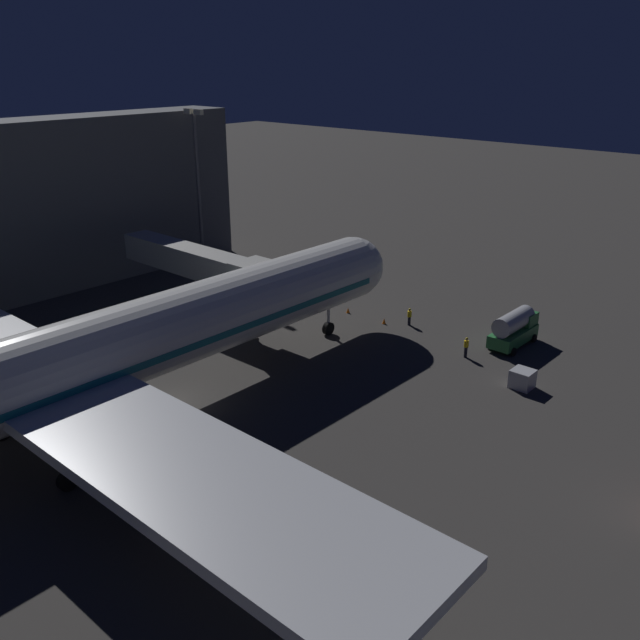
% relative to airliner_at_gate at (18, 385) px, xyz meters
% --- Properties ---
extents(ground_plane, '(320.00, 320.00, 0.00)m').
position_rel_airliner_at_gate_xyz_m(ground_plane, '(-0.00, -10.75, -5.47)').
color(ground_plane, '#383533').
extents(airliner_at_gate, '(55.81, 69.85, 17.70)m').
position_rel_airliner_at_gate_xyz_m(airliner_at_gate, '(0.00, 0.00, 0.00)').
color(airliner_at_gate, silver).
rests_on(airliner_at_gate, ground_plane).
extents(jet_bridge, '(19.45, 3.40, 7.11)m').
position_rel_airliner_at_gate_xyz_m(jet_bridge, '(10.61, -23.10, 0.11)').
color(jet_bridge, '#9E9E99').
rests_on(jet_bridge, ground_plane).
extents(apron_floodlight_mast, '(2.90, 0.50, 18.11)m').
position_rel_airliner_at_gate_xyz_m(apron_floodlight_mast, '(25.50, -34.49, 5.03)').
color(apron_floodlight_mast, '#59595E').
rests_on(apron_floodlight_mast, ground_plane).
extents(fuel_tanker, '(2.46, 5.60, 3.15)m').
position_rel_airliner_at_gate_xyz_m(fuel_tanker, '(-13.62, -37.11, -3.82)').
color(fuel_tanker, '#287038').
rests_on(fuel_tanker, ground_plane).
extents(baggage_container_near_belt, '(1.61, 1.56, 1.44)m').
position_rel_airliner_at_gate_xyz_m(baggage_container_near_belt, '(-17.97, -29.97, -4.75)').
color(baggage_container_near_belt, '#B7BABF').
rests_on(baggage_container_near_belt, ground_plane).
extents(ground_crew_near_nose_gear, '(0.40, 0.40, 1.67)m').
position_rel_airliner_at_gate_xyz_m(ground_crew_near_nose_gear, '(-4.15, -34.93, -4.55)').
color(ground_crew_near_nose_gear, black).
rests_on(ground_crew_near_nose_gear, ground_plane).
extents(ground_crew_by_belt_loader, '(0.40, 0.40, 1.80)m').
position_rel_airliner_at_gate_xyz_m(ground_crew_by_belt_loader, '(-11.89, -32.01, -4.47)').
color(ground_crew_by_belt_loader, black).
rests_on(ground_crew_by_belt_loader, ground_plane).
extents(traffic_cone_nose_port, '(0.36, 0.36, 0.55)m').
position_rel_airliner_at_gate_xyz_m(traffic_cone_nose_port, '(-2.20, -33.62, -5.19)').
color(traffic_cone_nose_port, orange).
rests_on(traffic_cone_nose_port, ground_plane).
extents(traffic_cone_nose_starboard, '(0.36, 0.36, 0.55)m').
position_rel_airliner_at_gate_xyz_m(traffic_cone_nose_starboard, '(2.20, -33.62, -5.19)').
color(traffic_cone_nose_starboard, orange).
rests_on(traffic_cone_nose_starboard, ground_plane).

